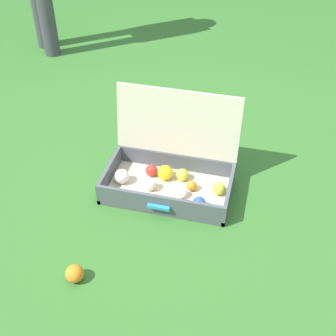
% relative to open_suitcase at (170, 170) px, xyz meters
% --- Properties ---
extents(ground_plane, '(16.00, 16.00, 0.00)m').
position_rel_open_suitcase_xyz_m(ground_plane, '(-0.04, -0.06, -0.11)').
color(ground_plane, '#336B28').
extents(open_suitcase, '(0.64, 0.44, 0.47)m').
position_rel_open_suitcase_xyz_m(open_suitcase, '(0.00, 0.00, 0.00)').
color(open_suitcase, beige).
rests_on(open_suitcase, ground).
extents(stray_ball_on_grass, '(0.08, 0.08, 0.08)m').
position_rel_open_suitcase_xyz_m(stray_ball_on_grass, '(-0.24, -0.68, -0.07)').
color(stray_ball_on_grass, orange).
rests_on(stray_ball_on_grass, ground).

